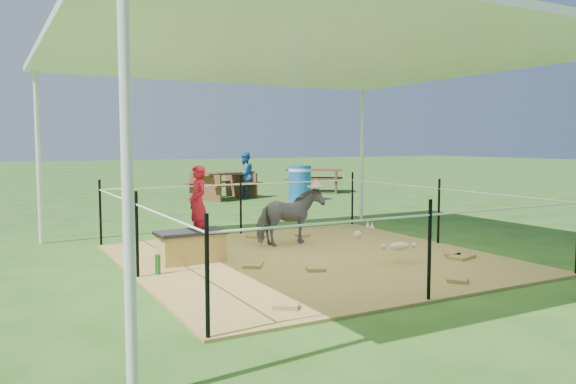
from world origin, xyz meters
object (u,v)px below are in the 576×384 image
green_bottle (158,264)px  trash_barrel (300,183)px  straw_bale (191,248)px  picnic_table_far (314,180)px  picnic_table_near (224,185)px  distant_person (245,175)px  foal (400,244)px  woman (198,195)px  pony (290,217)px

green_bottle → trash_barrel: 8.83m
straw_bale → picnic_table_far: picnic_table_far is taller
green_bottle → picnic_table_near: bearing=63.3°
green_bottle → distant_person: distant_person is taller
picnic_table_near → distant_person: size_ratio=1.36×
foal → distant_person: 9.13m
woman → picnic_table_far: (6.74, 8.32, -0.51)m
woman → distant_person: (4.06, 7.65, -0.23)m
foal → picnic_table_near: size_ratio=0.47×
foal → picnic_table_far: 10.61m
green_bottle → trash_barrel: size_ratio=0.24×
straw_bale → woman: woman is taller
trash_barrel → distant_person: 1.71m
picnic_table_far → pony: bearing=-88.8°
foal → green_bottle: bearing=173.4°
green_bottle → picnic_table_near: 9.10m
green_bottle → straw_bale: bearing=39.3°
foal → distant_person: bearing=87.8°
straw_bale → green_bottle: 0.71m
foal → picnic_table_far: size_ratio=0.47×
distant_person → straw_bale: bearing=39.7°
pony → picnic_table_far: 9.41m
woman → foal: bearing=58.0°
green_bottle → trash_barrel: bearing=49.7°
straw_bale → distant_person: bearing=61.5°
green_bottle → distant_person: (4.71, 8.10, 0.50)m
woman → picnic_table_far: 10.72m
woman → pony: bearing=104.2°
straw_bale → green_bottle: straw_bale is taller
trash_barrel → picnic_table_far: bearing=50.4°
green_bottle → pony: (2.22, 0.91, 0.31)m
straw_bale → picnic_table_near: 8.45m
straw_bale → woman: 0.67m
woman → green_bottle: (-0.65, -0.45, -0.73)m
straw_bale → woman: bearing=0.0°
pony → foal: pony is taller
woman → picnic_table_far: woman is taller
picnic_table_far → trash_barrel: bearing=-95.0°
distant_person → woman: bearing=40.2°
green_bottle → picnic_table_far: 11.47m
foal → picnic_table_far: bearing=74.1°
pony → picnic_table_far: bearing=-37.4°
foal → picnic_table_far: picnic_table_far is taller
green_bottle → foal: size_ratio=0.27×
foal → straw_bale: bearing=160.6°
picnic_table_far → foal: bearing=-80.8°
pony → foal: 1.85m
foal → pony: bearing=119.6°
foal → trash_barrel: (2.85, 7.55, 0.21)m
foal → picnic_table_far: (4.54, 9.59, 0.11)m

